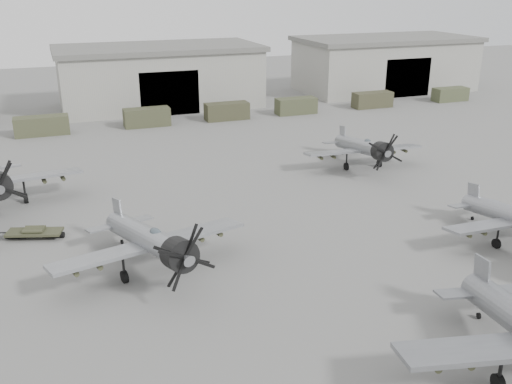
# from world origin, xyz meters

# --- Properties ---
(ground) EXTENTS (220.00, 220.00, 0.00)m
(ground) POSITION_xyz_m (0.00, 0.00, 0.00)
(ground) COLOR slate
(ground) RESTS_ON ground
(hangar_center) EXTENTS (29.00, 14.80, 8.70)m
(hangar_center) POSITION_xyz_m (0.00, 61.96, 4.37)
(hangar_center) COLOR #9A9A90
(hangar_center) RESTS_ON ground
(hangar_right) EXTENTS (29.00, 14.80, 8.70)m
(hangar_right) POSITION_xyz_m (38.00, 61.96, 4.37)
(hangar_right) COLOR #9A9A90
(hangar_right) RESTS_ON ground
(support_truck_2) EXTENTS (6.28, 2.20, 2.27)m
(support_truck_2) POSITION_xyz_m (-16.74, 50.00, 1.13)
(support_truck_2) COLOR #40442C
(support_truck_2) RESTS_ON ground
(support_truck_3) EXTENTS (5.77, 2.20, 2.31)m
(support_truck_3) POSITION_xyz_m (-4.15, 50.00, 1.15)
(support_truck_3) COLOR #3E402A
(support_truck_3) RESTS_ON ground
(support_truck_4) EXTENTS (5.80, 2.20, 2.24)m
(support_truck_4) POSITION_xyz_m (6.49, 50.00, 1.12)
(support_truck_4) COLOR #393A26
(support_truck_4) RESTS_ON ground
(support_truck_5) EXTENTS (5.65, 2.20, 2.20)m
(support_truck_5) POSITION_xyz_m (16.55, 50.00, 1.10)
(support_truck_5) COLOR #40442C
(support_truck_5) RESTS_ON ground
(support_truck_6) EXTENTS (5.80, 2.20, 2.23)m
(support_truck_6) POSITION_xyz_m (28.69, 50.00, 1.12)
(support_truck_6) COLOR #3C3B27
(support_truck_6) RESTS_ON ground
(support_truck_7) EXTENTS (5.43, 2.20, 2.03)m
(support_truck_7) POSITION_xyz_m (42.41, 50.00, 1.01)
(support_truck_7) COLOR #444A30
(support_truck_7) RESTS_ON ground
(aircraft_mid_1) EXTENTS (12.81, 11.54, 5.10)m
(aircraft_mid_1) POSITION_xyz_m (-10.68, 10.91, 2.32)
(aircraft_mid_1) COLOR #93969B
(aircraft_mid_1) RESTS_ON ground
(aircraft_far_1) EXTENTS (11.89, 10.70, 4.74)m
(aircraft_far_1) POSITION_xyz_m (12.80, 25.21, 2.16)
(aircraft_far_1) COLOR gray
(aircraft_far_1) RESTS_ON ground
(tug_trailer) EXTENTS (6.80, 3.26, 1.36)m
(tug_trailer) POSITION_xyz_m (-20.06, 20.05, 0.51)
(tug_trailer) COLOR #383A26
(tug_trailer) RESTS_ON ground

